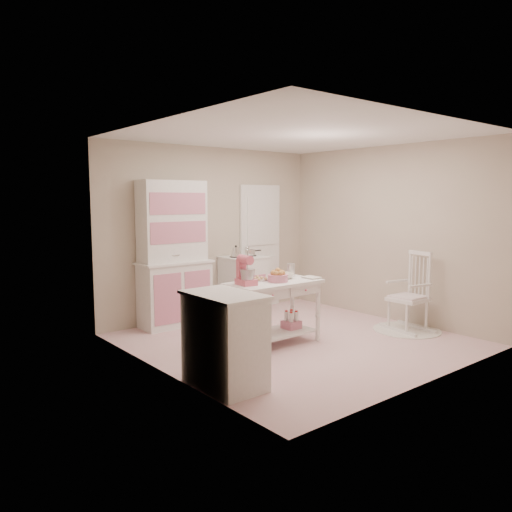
{
  "coord_description": "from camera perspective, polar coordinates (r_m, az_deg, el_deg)",
  "views": [
    {
      "loc": [
        -4.36,
        -4.52,
        1.82
      ],
      "look_at": [
        -0.22,
        0.55,
        1.06
      ],
      "focal_mm": 35.0,
      "sensor_mm": 36.0,
      "label": 1
    }
  ],
  "objects": [
    {
      "name": "rocking_chair",
      "position": [
        7.18,
        17.0,
        -3.88
      ],
      "size": [
        0.61,
        0.8,
        1.1
      ],
      "primitive_type": "cube",
      "rotation": [
        0.0,
        0.0,
        -0.2
      ],
      "color": "white",
      "rests_on": "ground"
    },
    {
      "name": "stand_mixer",
      "position": [
        5.89,
        -1.13,
        -1.69
      ],
      "size": [
        0.23,
        0.3,
        0.34
      ],
      "primitive_type": "cube",
      "rotation": [
        0.0,
        0.0,
        -0.1
      ],
      "color": "#E05E76",
      "rests_on": "work_table"
    },
    {
      "name": "mixing_bowl",
      "position": [
        6.39,
        3.34,
        -2.25
      ],
      "size": [
        0.24,
        0.24,
        0.07
      ],
      "primitive_type": "imported",
      "color": "silver",
      "rests_on": "work_table"
    },
    {
      "name": "work_table",
      "position": [
        6.25,
        2.04,
        -6.54
      ],
      "size": [
        1.2,
        0.6,
        0.8
      ],
      "primitive_type": "cube",
      "color": "white",
      "rests_on": "ground"
    },
    {
      "name": "hutch",
      "position": [
        7.17,
        -9.33,
        0.27
      ],
      "size": [
        1.06,
        0.5,
        2.08
      ],
      "primitive_type": "cube",
      "color": "white",
      "rests_on": "ground"
    },
    {
      "name": "metal_pitcher",
      "position": [
        6.57,
        4.03,
        -1.6
      ],
      "size": [
        0.1,
        0.1,
        0.17
      ],
      "primitive_type": "cylinder",
      "color": "silver",
      "rests_on": "work_table"
    },
    {
      "name": "recipe_book",
      "position": [
        6.39,
        5.81,
        -2.53
      ],
      "size": [
        0.17,
        0.23,
        0.02
      ],
      "primitive_type": "imported",
      "rotation": [
        0.0,
        0.0,
        -0.02
      ],
      "color": "silver",
      "rests_on": "work_table"
    },
    {
      "name": "stove",
      "position": [
        7.87,
        -1.47,
        -3.35
      ],
      "size": [
        0.62,
        0.57,
        0.92
      ],
      "primitive_type": "cube",
      "color": "white",
      "rests_on": "ground"
    },
    {
      "name": "room_shell",
      "position": [
        6.28,
        4.72,
        5.01
      ],
      "size": [
        3.84,
        3.84,
        2.62
      ],
      "color": "#CC8086",
      "rests_on": "ground"
    },
    {
      "name": "door",
      "position": [
        8.35,
        0.46,
        1.1
      ],
      "size": [
        0.82,
        0.05,
        2.04
      ],
      "primitive_type": "cube",
      "color": "white",
      "rests_on": "ground"
    },
    {
      "name": "base_cabinet",
      "position": [
        4.89,
        -3.59,
        -9.57
      ],
      "size": [
        0.54,
        0.84,
        0.92
      ],
      "primitive_type": "cube",
      "color": "white",
      "rests_on": "ground"
    },
    {
      "name": "cookie_tray",
      "position": [
        6.21,
        -0.08,
        -2.78
      ],
      "size": [
        0.34,
        0.24,
        0.02
      ],
      "primitive_type": "cube",
      "color": "silver",
      "rests_on": "work_table"
    },
    {
      "name": "lace_rug",
      "position": [
        7.3,
        16.86,
        -8.08
      ],
      "size": [
        0.92,
        0.92,
        0.01
      ],
      "primitive_type": "cylinder",
      "color": "white",
      "rests_on": "ground"
    },
    {
      "name": "bread_basket",
      "position": [
        6.14,
        2.51,
        -2.54
      ],
      "size": [
        0.25,
        0.25,
        0.09
      ],
      "primitive_type": "cylinder",
      "color": "#C9738C",
      "rests_on": "work_table"
    }
  ]
}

